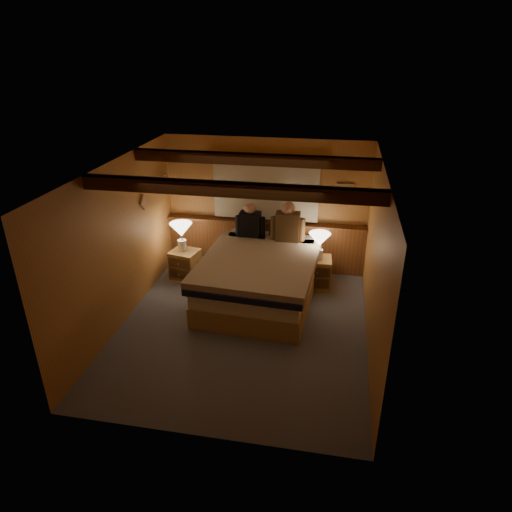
% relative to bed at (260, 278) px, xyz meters
% --- Properties ---
extents(floor, '(4.20, 4.20, 0.00)m').
position_rel_bed_xyz_m(floor, '(-0.10, -0.85, -0.40)').
color(floor, '#565A67').
rests_on(floor, ground).
extents(ceiling, '(4.20, 4.20, 0.00)m').
position_rel_bed_xyz_m(ceiling, '(-0.10, -0.85, 2.00)').
color(ceiling, tan).
rests_on(ceiling, wall_back).
extents(wall_back, '(3.60, 0.00, 3.60)m').
position_rel_bed_xyz_m(wall_back, '(-0.10, 1.25, 0.80)').
color(wall_back, '#B38640').
rests_on(wall_back, floor).
extents(wall_left, '(0.00, 4.20, 4.20)m').
position_rel_bed_xyz_m(wall_left, '(-1.90, -0.85, 0.80)').
color(wall_left, '#B38640').
rests_on(wall_left, floor).
extents(wall_right, '(0.00, 4.20, 4.20)m').
position_rel_bed_xyz_m(wall_right, '(1.70, -0.85, 0.80)').
color(wall_right, '#B38640').
rests_on(wall_right, floor).
extents(wall_front, '(3.60, 0.00, 3.60)m').
position_rel_bed_xyz_m(wall_front, '(-0.10, -2.95, 0.80)').
color(wall_front, '#B38640').
rests_on(wall_front, floor).
extents(wainscot, '(3.60, 0.23, 0.94)m').
position_rel_bed_xyz_m(wainscot, '(-0.10, 1.18, 0.08)').
color(wainscot, brown).
rests_on(wainscot, wall_back).
extents(curtain_window, '(2.18, 0.09, 1.11)m').
position_rel_bed_xyz_m(curtain_window, '(-0.10, 1.18, 1.12)').
color(curtain_window, '#422610').
rests_on(curtain_window, wall_back).
extents(ceiling_beams, '(3.60, 1.65, 0.16)m').
position_rel_bed_xyz_m(ceiling_beams, '(-0.10, -0.70, 1.91)').
color(ceiling_beams, '#422610').
rests_on(ceiling_beams, ceiling).
extents(coat_rail, '(0.05, 0.55, 0.24)m').
position_rel_bed_xyz_m(coat_rail, '(-1.82, 0.72, 1.27)').
color(coat_rail, silver).
rests_on(coat_rail, wall_left).
extents(framed_print, '(0.30, 0.04, 0.25)m').
position_rel_bed_xyz_m(framed_print, '(1.25, 1.23, 1.15)').
color(framed_print, tan).
rests_on(framed_print, wall_back).
extents(bed, '(1.89, 2.38, 0.78)m').
position_rel_bed_xyz_m(bed, '(0.00, 0.00, 0.00)').
color(bed, tan).
rests_on(bed, floor).
extents(nightstand_left, '(0.54, 0.51, 0.51)m').
position_rel_bed_xyz_m(nightstand_left, '(-1.45, 0.53, -0.15)').
color(nightstand_left, tan).
rests_on(nightstand_left, floor).
extents(nightstand_right, '(0.51, 0.47, 0.53)m').
position_rel_bed_xyz_m(nightstand_right, '(0.88, 0.63, -0.14)').
color(nightstand_right, tan).
rests_on(nightstand_right, floor).
extents(lamp_left, '(0.39, 0.39, 0.51)m').
position_rel_bed_xyz_m(lamp_left, '(-1.49, 0.57, 0.47)').
color(lamp_left, white).
rests_on(lamp_left, nightstand_left).
extents(lamp_right, '(0.36, 0.36, 0.47)m').
position_rel_bed_xyz_m(lamp_right, '(0.90, 0.61, 0.45)').
color(lamp_right, white).
rests_on(lamp_right, nightstand_right).
extents(person_left, '(0.52, 0.21, 0.64)m').
position_rel_bed_xyz_m(person_left, '(-0.31, 0.82, 0.62)').
color(person_left, black).
rests_on(person_left, bed).
extents(person_right, '(0.59, 0.24, 0.71)m').
position_rel_bed_xyz_m(person_right, '(0.35, 0.75, 0.65)').
color(person_right, '#4F381F').
rests_on(person_right, bed).
extents(duffel_bag, '(0.59, 0.40, 0.39)m').
position_rel_bed_xyz_m(duffel_bag, '(-1.46, 0.70, -0.23)').
color(duffel_bag, black).
rests_on(duffel_bag, floor).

